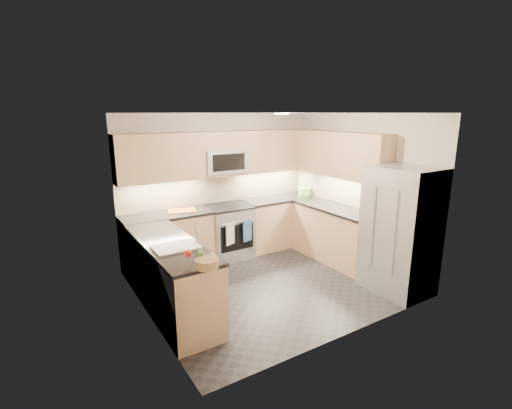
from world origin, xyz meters
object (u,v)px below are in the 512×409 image
(gas_range, at_px, (228,232))
(microwave, at_px, (224,161))
(fruit_basket, at_px, (207,263))
(utensil_bowl, at_px, (305,191))
(refrigerator, at_px, (400,230))
(cutting_board, at_px, (182,211))

(gas_range, bearing_deg, microwave, 90.00)
(microwave, distance_m, fruit_basket, 2.86)
(utensil_bowl, xyz_separation_m, fruit_basket, (-3.11, -2.21, -0.02))
(gas_range, relative_size, fruit_basket, 3.67)
(refrigerator, distance_m, utensil_bowl, 2.41)
(gas_range, relative_size, utensil_bowl, 3.74)
(gas_range, relative_size, refrigerator, 0.51)
(refrigerator, bearing_deg, gas_range, 120.88)
(utensil_bowl, xyz_separation_m, cutting_board, (-2.50, 0.10, -0.06))
(gas_range, height_order, microwave, microwave)
(refrigerator, bearing_deg, microwave, 119.62)
(gas_range, xyz_separation_m, microwave, (0.00, 0.12, 1.24))
(fruit_basket, bearing_deg, microwave, 58.95)
(refrigerator, bearing_deg, cutting_board, 132.25)
(microwave, relative_size, refrigerator, 0.42)
(microwave, xyz_separation_m, fruit_basket, (-1.43, -2.37, -0.71))
(fruit_basket, bearing_deg, utensil_bowl, 35.42)
(gas_range, relative_size, cutting_board, 2.06)
(gas_range, distance_m, cutting_board, 0.95)
(refrigerator, height_order, cutting_board, refrigerator)
(cutting_board, distance_m, fruit_basket, 2.39)
(microwave, distance_m, refrigerator, 3.04)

